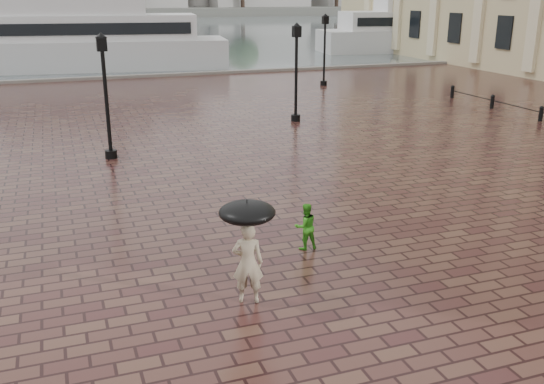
{
  "coord_description": "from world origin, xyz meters",
  "views": [
    {
      "loc": [
        -7.73,
        -12.53,
        5.92
      ],
      "look_at": [
        -3.14,
        0.24,
        1.4
      ],
      "focal_mm": 40.0,
      "sensor_mm": 36.0,
      "label": 1
    }
  ],
  "objects": [
    {
      "name": "ground",
      "position": [
        0.0,
        0.0,
        0.0
      ],
      "size": [
        300.0,
        300.0,
        0.0
      ],
      "primitive_type": "plane",
      "color": "#361918",
      "rests_on": "ground"
    },
    {
      "name": "harbour_water",
      "position": [
        0.0,
        92.0,
        0.0
      ],
      "size": [
        240.0,
        240.0,
        0.0
      ],
      "primitive_type": "plane",
      "color": "#475457",
      "rests_on": "ground"
    },
    {
      "name": "quay_edge",
      "position": [
        0.0,
        32.0,
        0.0
      ],
      "size": [
        80.0,
        0.6,
        0.3
      ],
      "primitive_type": "cube",
      "color": "slate",
      "rests_on": "ground"
    },
    {
      "name": "far_shore",
      "position": [
        0.0,
        160.0,
        1.0
      ],
      "size": [
        300.0,
        60.0,
        2.0
      ],
      "primitive_type": "cube",
      "color": "#4C4C47",
      "rests_on": "ground"
    },
    {
      "name": "street_lamps",
      "position": [
        -1.5,
        17.5,
        2.33
      ],
      "size": [
        21.44,
        14.44,
        4.4
      ],
      "color": "black",
      "rests_on": "ground"
    },
    {
      "name": "adult_pedestrian",
      "position": [
        -4.51,
        -2.16,
        0.84
      ],
      "size": [
        0.71,
        0.57,
        1.68
      ],
      "primitive_type": "imported",
      "rotation": [
        0.0,
        0.0,
        2.82
      ],
      "color": "tan",
      "rests_on": "ground"
    },
    {
      "name": "child_pedestrian",
      "position": [
        -2.43,
        -0.14,
        0.57
      ],
      "size": [
        0.57,
        0.45,
        1.15
      ],
      "primitive_type": "imported",
      "rotation": [
        0.0,
        0.0,
        3.16
      ],
      "color": "#359A1C",
      "rests_on": "ground"
    },
    {
      "name": "ferry_near",
      "position": [
        -5.94,
        38.33,
        2.33
      ],
      "size": [
        24.22,
        8.9,
        7.76
      ],
      "rotation": [
        0.0,
        0.0,
        -0.14
      ],
      "color": "#BEBEBE",
      "rests_on": "ground"
    },
    {
      "name": "ferry_far",
      "position": [
        29.13,
        42.58,
        2.22
      ],
      "size": [
        23.02,
        8.29,
        7.38
      ],
      "rotation": [
        0.0,
        0.0,
        -0.13
      ],
      "color": "#BEBEBE",
      "rests_on": "ground"
    },
    {
      "name": "umbrella",
      "position": [
        -4.51,
        -2.16,
        1.89
      ],
      "size": [
        1.1,
        1.1,
        1.14
      ],
      "color": "black",
      "rests_on": "ground"
    }
  ]
}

